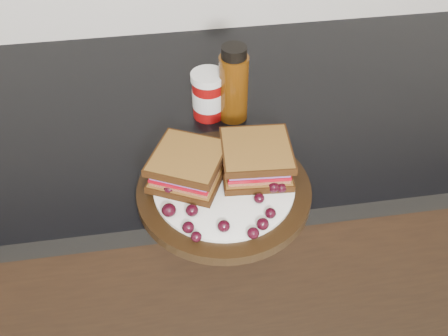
# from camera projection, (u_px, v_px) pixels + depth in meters

# --- Properties ---
(base_cabinets) EXTENTS (3.96, 0.58, 0.86)m
(base_cabinets) POSITION_uv_depth(u_px,v_px,m) (143.00, 257.00, 1.29)
(base_cabinets) COLOR black
(base_cabinets) RESTS_ON ground_plane
(countertop) EXTENTS (3.98, 0.60, 0.04)m
(countertop) POSITION_uv_depth(u_px,v_px,m) (117.00, 121.00, 0.98)
(countertop) COLOR black
(countertop) RESTS_ON base_cabinets
(plate) EXTENTS (0.28, 0.28, 0.02)m
(plate) POSITION_uv_depth(u_px,v_px,m) (224.00, 191.00, 0.80)
(plate) COLOR black
(plate) RESTS_ON countertop
(sandwich_left) EXTENTS (0.14, 0.14, 0.05)m
(sandwich_left) POSITION_uv_depth(u_px,v_px,m) (188.00, 166.00, 0.79)
(sandwich_left) COLOR brown
(sandwich_left) RESTS_ON plate
(sandwich_right) EXTENTS (0.12, 0.12, 0.05)m
(sandwich_right) POSITION_uv_depth(u_px,v_px,m) (256.00, 159.00, 0.80)
(sandwich_right) COLOR brown
(sandwich_right) RESTS_ON plate
(grape_0) EXTENTS (0.02, 0.02, 0.02)m
(grape_0) POSITION_uv_depth(u_px,v_px,m) (169.00, 210.00, 0.74)
(grape_0) COLOR black
(grape_0) RESTS_ON plate
(grape_1) EXTENTS (0.02, 0.02, 0.02)m
(grape_1) POSITION_uv_depth(u_px,v_px,m) (192.00, 210.00, 0.74)
(grape_1) COLOR black
(grape_1) RESTS_ON plate
(grape_2) EXTENTS (0.02, 0.02, 0.02)m
(grape_2) POSITION_uv_depth(u_px,v_px,m) (188.00, 227.00, 0.72)
(grape_2) COLOR black
(grape_2) RESTS_ON plate
(grape_3) EXTENTS (0.02, 0.02, 0.01)m
(grape_3) POSITION_uv_depth(u_px,v_px,m) (196.00, 237.00, 0.71)
(grape_3) COLOR black
(grape_3) RESTS_ON plate
(grape_4) EXTENTS (0.02, 0.02, 0.02)m
(grape_4) POSITION_uv_depth(u_px,v_px,m) (224.00, 226.00, 0.72)
(grape_4) COLOR black
(grape_4) RESTS_ON plate
(grape_5) EXTENTS (0.02, 0.02, 0.02)m
(grape_5) POSITION_uv_depth(u_px,v_px,m) (224.00, 226.00, 0.72)
(grape_5) COLOR black
(grape_5) RESTS_ON plate
(grape_6) EXTENTS (0.02, 0.02, 0.02)m
(grape_6) POSITION_uv_depth(u_px,v_px,m) (253.00, 233.00, 0.71)
(grape_6) COLOR black
(grape_6) RESTS_ON plate
(grape_7) EXTENTS (0.02, 0.02, 0.02)m
(grape_7) POSITION_uv_depth(u_px,v_px,m) (263.00, 224.00, 0.72)
(grape_7) COLOR black
(grape_7) RESTS_ON plate
(grape_8) EXTENTS (0.02, 0.02, 0.02)m
(grape_8) POSITION_uv_depth(u_px,v_px,m) (270.00, 213.00, 0.74)
(grape_8) COLOR black
(grape_8) RESTS_ON plate
(grape_9) EXTENTS (0.02, 0.02, 0.02)m
(grape_9) POSITION_uv_depth(u_px,v_px,m) (259.00, 198.00, 0.76)
(grape_9) COLOR black
(grape_9) RESTS_ON plate
(grape_10) EXTENTS (0.02, 0.02, 0.02)m
(grape_10) POSITION_uv_depth(u_px,v_px,m) (282.00, 188.00, 0.78)
(grape_10) COLOR black
(grape_10) RESTS_ON plate
(grape_11) EXTENTS (0.02, 0.02, 0.02)m
(grape_11) POSITION_uv_depth(u_px,v_px,m) (274.00, 187.00, 0.78)
(grape_11) COLOR black
(grape_11) RESTS_ON plate
(grape_12) EXTENTS (0.02, 0.02, 0.01)m
(grape_12) POSITION_uv_depth(u_px,v_px,m) (273.00, 179.00, 0.79)
(grape_12) COLOR black
(grape_12) RESTS_ON plate
(grape_13) EXTENTS (0.02, 0.02, 0.02)m
(grape_13) POSITION_uv_depth(u_px,v_px,m) (268.00, 159.00, 0.82)
(grape_13) COLOR black
(grape_13) RESTS_ON plate
(grape_14) EXTENTS (0.01, 0.01, 0.01)m
(grape_14) POSITION_uv_depth(u_px,v_px,m) (257.00, 157.00, 0.83)
(grape_14) COLOR black
(grape_14) RESTS_ON plate
(grape_15) EXTENTS (0.02, 0.02, 0.02)m
(grape_15) POSITION_uv_depth(u_px,v_px,m) (195.00, 166.00, 0.81)
(grape_15) COLOR black
(grape_15) RESTS_ON plate
(grape_16) EXTENTS (0.02, 0.02, 0.02)m
(grape_16) POSITION_uv_depth(u_px,v_px,m) (183.00, 168.00, 0.81)
(grape_16) COLOR black
(grape_16) RESTS_ON plate
(grape_17) EXTENTS (0.02, 0.02, 0.02)m
(grape_17) POSITION_uv_depth(u_px,v_px,m) (183.00, 179.00, 0.79)
(grape_17) COLOR black
(grape_17) RESTS_ON plate
(grape_18) EXTENTS (0.02, 0.02, 0.02)m
(grape_18) POSITION_uv_depth(u_px,v_px,m) (166.00, 185.00, 0.78)
(grape_18) COLOR black
(grape_18) RESTS_ON plate
(grape_19) EXTENTS (0.02, 0.02, 0.02)m
(grape_19) POSITION_uv_depth(u_px,v_px,m) (169.00, 190.00, 0.77)
(grape_19) COLOR black
(grape_19) RESTS_ON plate
(grape_20) EXTENTS (0.02, 0.02, 0.02)m
(grape_20) POSITION_uv_depth(u_px,v_px,m) (194.00, 175.00, 0.80)
(grape_20) COLOR black
(grape_20) RESTS_ON plate
(grape_21) EXTENTS (0.02, 0.02, 0.01)m
(grape_21) POSITION_uv_depth(u_px,v_px,m) (189.00, 181.00, 0.79)
(grape_21) COLOR black
(grape_21) RESTS_ON plate
(grape_22) EXTENTS (0.02, 0.02, 0.02)m
(grape_22) POSITION_uv_depth(u_px,v_px,m) (185.00, 186.00, 0.78)
(grape_22) COLOR black
(grape_22) RESTS_ON plate
(condiment_jar) EXTENTS (0.08, 0.08, 0.09)m
(condiment_jar) POSITION_uv_depth(u_px,v_px,m) (208.00, 95.00, 0.93)
(condiment_jar) COLOR maroon
(condiment_jar) RESTS_ON countertop
(oil_bottle) EXTENTS (0.06, 0.06, 0.15)m
(oil_bottle) POSITION_uv_depth(u_px,v_px,m) (234.00, 84.00, 0.91)
(oil_bottle) COLOR #4B2607
(oil_bottle) RESTS_ON countertop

